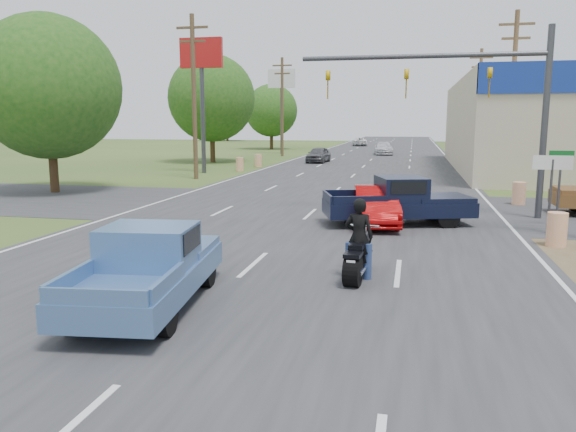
% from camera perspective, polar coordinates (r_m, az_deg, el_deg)
% --- Properties ---
extents(main_road, '(15.00, 180.00, 0.02)m').
position_cam_1_polar(main_road, '(45.57, 7.68, 5.00)').
color(main_road, '#2D2D30').
rests_on(main_road, ground).
extents(cross_road, '(120.00, 10.00, 0.02)m').
position_cam_1_polar(cross_road, '(23.85, 3.10, 0.94)').
color(cross_road, '#2D2D30').
rests_on(cross_road, ground).
extents(utility_pole_2, '(2.00, 0.28, 10.00)m').
position_cam_1_polar(utility_pole_2, '(36.74, 21.84, 11.62)').
color(utility_pole_2, '#4C3823').
rests_on(utility_pole_2, ground).
extents(utility_pole_3, '(2.00, 0.28, 10.00)m').
position_cam_1_polar(utility_pole_3, '(54.58, 18.83, 10.91)').
color(utility_pole_3, '#4C3823').
rests_on(utility_pole_3, ground).
extents(utility_pole_5, '(2.00, 0.28, 10.00)m').
position_cam_1_polar(utility_pole_5, '(35.88, -9.54, 12.22)').
color(utility_pole_5, '#4C3823').
rests_on(utility_pole_5, ground).
extents(utility_pole_6, '(2.00, 0.28, 10.00)m').
position_cam_1_polar(utility_pole_6, '(58.82, -0.60, 11.28)').
color(utility_pole_6, '#4C3823').
rests_on(utility_pole_6, ground).
extents(tree_0, '(7.14, 7.14, 8.84)m').
position_cam_1_polar(tree_0, '(30.98, -23.20, 11.93)').
color(tree_0, '#422D19').
rests_on(tree_0, ground).
extents(tree_1, '(7.56, 7.56, 9.36)m').
position_cam_1_polar(tree_1, '(50.39, -7.78, 11.77)').
color(tree_1, '#422D19').
rests_on(tree_1, ground).
extents(tree_2, '(6.72, 6.72, 8.32)m').
position_cam_1_polar(tree_2, '(73.53, -1.70, 10.66)').
color(tree_2, '#422D19').
rests_on(tree_2, ground).
extents(tree_4, '(9.24, 9.24, 11.44)m').
position_cam_1_polar(tree_4, '(99.58, -24.14, 10.64)').
color(tree_4, '#422D19').
rests_on(tree_4, ground).
extents(tree_6, '(8.82, 8.82, 10.92)m').
position_cam_1_polar(tree_6, '(105.86, -6.23, 11.12)').
color(tree_6, '#422D19').
rests_on(tree_6, ground).
extents(barrel_0, '(0.56, 0.56, 1.00)m').
position_cam_1_polar(barrel_0, '(18.02, 25.64, -1.25)').
color(barrel_0, orange).
rests_on(barrel_0, ground).
extents(barrel_1, '(0.56, 0.56, 1.00)m').
position_cam_1_polar(barrel_1, '(26.34, 22.40, 2.13)').
color(barrel_1, orange).
rests_on(barrel_1, ground).
extents(barrel_2, '(0.56, 0.56, 1.00)m').
position_cam_1_polar(barrel_2, '(41.28, -4.93, 5.27)').
color(barrel_2, orange).
rests_on(barrel_2, ground).
extents(barrel_3, '(0.56, 0.56, 1.00)m').
position_cam_1_polar(barrel_3, '(45.02, -3.03, 5.65)').
color(barrel_3, orange).
rests_on(barrel_3, ground).
extents(pole_sign_left_near, '(3.00, 0.35, 9.20)m').
position_cam_1_polar(pole_sign_left_near, '(40.09, -8.78, 14.61)').
color(pole_sign_left_near, '#3F3F44').
rests_on(pole_sign_left_near, ground).
extents(pole_sign_left_far, '(3.00, 0.35, 9.20)m').
position_cam_1_polar(pole_sign_left_far, '(63.02, -0.66, 12.86)').
color(pole_sign_left_far, '#3F3F44').
rests_on(pole_sign_left_far, ground).
extents(lane_sign, '(1.20, 0.08, 2.52)m').
position_cam_1_polar(lane_sign, '(19.82, 25.22, 3.78)').
color(lane_sign, '#3F3F44').
rests_on(lane_sign, ground).
extents(street_name_sign, '(0.80, 0.08, 2.61)m').
position_cam_1_polar(street_name_sign, '(21.44, 25.87, 3.32)').
color(street_name_sign, '#3F3F44').
rests_on(street_name_sign, ground).
extents(signal_mast, '(9.12, 0.40, 7.00)m').
position_cam_1_polar(signal_mast, '(22.38, 18.00, 12.23)').
color(signal_mast, '#3F3F44').
rests_on(signal_mast, ground).
extents(red_convertible, '(2.00, 4.24, 1.34)m').
position_cam_1_polar(red_convertible, '(19.84, 8.88, 1.01)').
color(red_convertible, '#A20708').
rests_on(red_convertible, ground).
extents(motorcycle, '(0.70, 2.26, 1.15)m').
position_cam_1_polar(motorcycle, '(12.95, 7.12, -4.27)').
color(motorcycle, black).
rests_on(motorcycle, ground).
extents(rider, '(0.69, 0.49, 1.79)m').
position_cam_1_polar(rider, '(12.92, 7.20, -2.55)').
color(rider, black).
rests_on(rider, ground).
extents(blue_pickup, '(2.41, 5.01, 1.60)m').
position_cam_1_polar(blue_pickup, '(11.36, -13.83, -4.89)').
color(blue_pickup, black).
rests_on(blue_pickup, ground).
extents(navy_pickup, '(5.44, 3.39, 1.69)m').
position_cam_1_polar(navy_pickup, '(20.06, 11.43, 1.55)').
color(navy_pickup, black).
rests_on(navy_pickup, ground).
extents(distant_car_grey, '(1.91, 4.12, 1.37)m').
position_cam_1_polar(distant_car_grey, '(49.67, 3.11, 6.23)').
color(distant_car_grey, '#4E4E53').
rests_on(distant_car_grey, ground).
extents(distant_car_silver, '(2.34, 4.89, 1.37)m').
position_cam_1_polar(distant_car_silver, '(62.27, 9.69, 6.79)').
color(distant_car_silver, silver).
rests_on(distant_car_silver, ground).
extents(distant_car_white, '(2.55, 4.59, 1.21)m').
position_cam_1_polar(distant_car_white, '(84.18, 7.28, 7.49)').
color(distant_car_white, silver).
rests_on(distant_car_white, ground).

